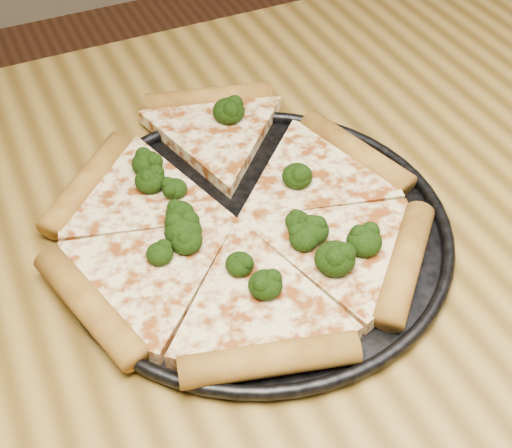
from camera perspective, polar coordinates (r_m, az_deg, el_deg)
name	(u,v)px	position (r m, az deg, el deg)	size (l,w,h in m)	color
dining_table	(255,330)	(0.73, -0.08, -8.47)	(1.20, 0.90, 0.75)	olive
pizza_pan	(256,230)	(0.69, 0.00, -0.49)	(0.38, 0.38, 0.02)	black
pizza	(236,215)	(0.69, -1.62, 0.71)	(0.38, 0.42, 0.03)	beige
broccoli_florets	(244,211)	(0.67, -0.97, 1.05)	(0.20, 0.28, 0.03)	black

